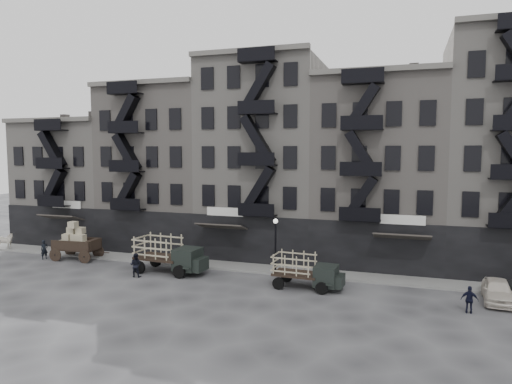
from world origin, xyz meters
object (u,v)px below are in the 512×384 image
(stake_truck_east, at_px, (306,269))
(pedestrian_mid, at_px, (136,265))
(stake_truck_west, at_px, (169,252))
(horse, at_px, (3,242))
(car_east, at_px, (498,291))
(pedestrian_west, at_px, (44,250))
(policeman, at_px, (470,300))
(wagon, at_px, (76,238))

(stake_truck_east, relative_size, pedestrian_mid, 2.71)
(stake_truck_west, distance_m, stake_truck_east, 10.83)
(horse, distance_m, stake_truck_west, 18.57)
(stake_truck_west, xyz_separation_m, car_east, (22.67, 0.35, -0.90))
(pedestrian_west, distance_m, policeman, 33.27)
(pedestrian_west, height_order, policeman, pedestrian_west)
(stake_truck_west, bearing_deg, pedestrian_mid, -130.24)
(horse, height_order, wagon, wagon)
(pedestrian_mid, bearing_deg, wagon, -30.04)
(wagon, xyz_separation_m, car_east, (32.36, -0.93, -1.17))
(pedestrian_west, relative_size, policeman, 1.04)
(horse, bearing_deg, wagon, -114.59)
(car_east, bearing_deg, stake_truck_west, -175.10)
(wagon, height_order, stake_truck_west, wagon)
(stake_truck_east, bearing_deg, horse, 178.36)
(wagon, bearing_deg, stake_truck_east, -9.90)
(horse, height_order, car_east, horse)
(stake_truck_east, bearing_deg, policeman, -6.22)
(car_east, bearing_deg, horse, -178.21)
(stake_truck_east, bearing_deg, pedestrian_mid, -171.26)
(wagon, height_order, car_east, wagon)
(stake_truck_west, xyz_separation_m, stake_truck_east, (10.81, -0.66, -0.25))
(stake_truck_east, xyz_separation_m, car_east, (11.86, 1.01, -0.64))
(stake_truck_west, bearing_deg, stake_truck_east, 0.32)
(stake_truck_west, height_order, stake_truck_east, stake_truck_west)
(wagon, distance_m, stake_truck_west, 9.78)
(wagon, height_order, pedestrian_west, wagon)
(stake_truck_west, distance_m, pedestrian_mid, 2.64)
(horse, relative_size, pedestrian_west, 1.21)
(wagon, relative_size, pedestrian_mid, 2.26)
(stake_truck_east, height_order, pedestrian_west, stake_truck_east)
(stake_truck_west, height_order, pedestrian_west, stake_truck_west)
(stake_truck_east, height_order, policeman, stake_truck_east)
(horse, xyz_separation_m, pedestrian_mid, (16.69, -3.77, 0.05))
(pedestrian_west, bearing_deg, car_east, -64.50)
(horse, height_order, pedestrian_west, horse)
(stake_truck_west, xyz_separation_m, policeman, (20.77, -2.36, -0.82))
(stake_truck_west, distance_m, policeman, 20.92)
(pedestrian_west, height_order, pedestrian_mid, pedestrian_mid)
(horse, bearing_deg, car_east, -112.41)
(horse, bearing_deg, pedestrian_mid, -122.91)
(pedestrian_west, bearing_deg, policeman, -69.18)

